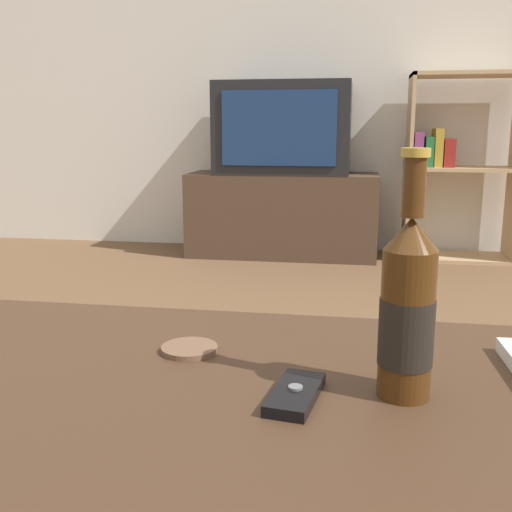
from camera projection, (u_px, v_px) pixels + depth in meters
back_wall at (321, 27)px, 3.47m from camera, size 8.00×0.05×2.60m
coffee_table at (154, 432)px, 0.75m from camera, size 1.21×0.66×0.41m
tv_stand at (283, 215)px, 3.45m from camera, size 1.07×0.40×0.47m
television at (283, 128)px, 3.35m from camera, size 0.75×0.41×0.50m
bookshelf at (454, 164)px, 3.30m from camera, size 0.59×0.30×1.02m
beer_bottle at (407, 310)px, 0.70m from camera, size 0.06×0.06×0.29m
cell_phone at (296, 392)px, 0.71m from camera, size 0.07×0.12×0.02m
coaster at (189, 349)px, 0.86m from camera, size 0.08×0.08×0.01m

